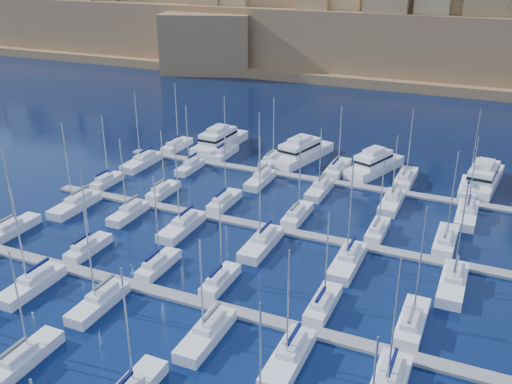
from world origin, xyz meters
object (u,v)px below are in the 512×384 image
at_px(motor_yacht_b, 301,152).
at_px(motor_yacht_c, 374,164).
at_px(motor_yacht_d, 483,178).
at_px(motor_yacht_a, 219,141).
at_px(sailboat_2, 25,357).

height_order(motor_yacht_b, motor_yacht_c, same).
bearing_deg(motor_yacht_b, motor_yacht_d, -0.47).
bearing_deg(motor_yacht_c, motor_yacht_a, 178.32).
xyz_separation_m(motor_yacht_a, motor_yacht_c, (33.87, -0.99, -0.00)).
bearing_deg(motor_yacht_a, motor_yacht_c, -1.68).
bearing_deg(motor_yacht_b, sailboat_2, -94.31).
height_order(motor_yacht_c, motor_yacht_d, same).
distance_m(motor_yacht_c, motor_yacht_d, 19.70).
bearing_deg(motor_yacht_d, motor_yacht_a, 179.81).
xyz_separation_m(motor_yacht_a, motor_yacht_d, (53.55, -0.18, -0.00)).
bearing_deg(motor_yacht_a, motor_yacht_b, 0.34).
distance_m(sailboat_2, motor_yacht_d, 80.77).
bearing_deg(motor_yacht_b, motor_yacht_c, -4.15).
bearing_deg(motor_yacht_d, motor_yacht_b, 179.53).
bearing_deg(motor_yacht_c, motor_yacht_b, 175.85).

